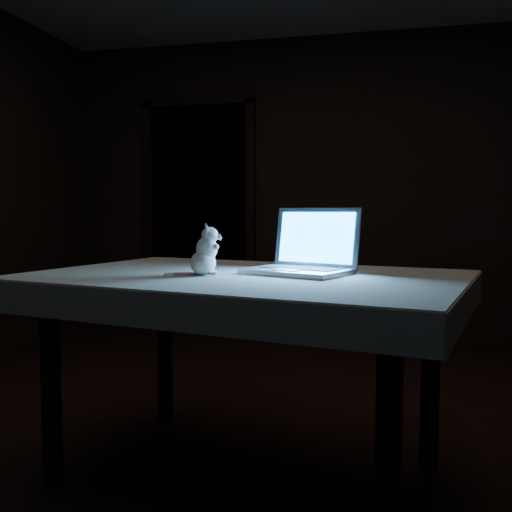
# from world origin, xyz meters

# --- Properties ---
(floor) EXTENTS (5.00, 5.00, 0.00)m
(floor) POSITION_xyz_m (0.00, 0.00, 0.00)
(floor) COLOR black
(floor) RESTS_ON ground
(back_wall) EXTENTS (4.50, 0.04, 2.60)m
(back_wall) POSITION_xyz_m (0.00, 2.50, 1.30)
(back_wall) COLOR black
(back_wall) RESTS_ON ground
(doorway) EXTENTS (1.06, 0.36, 2.13)m
(doorway) POSITION_xyz_m (-1.10, 2.50, 1.06)
(doorway) COLOR black
(doorway) RESTS_ON back_wall
(table) EXTENTS (1.73, 1.31, 0.83)m
(table) POSITION_xyz_m (0.04, -0.31, 0.41)
(table) COLOR black
(table) RESTS_ON floor
(tablecloth) EXTENTS (1.96, 1.64, 0.12)m
(tablecloth) POSITION_xyz_m (0.05, -0.30, 0.78)
(tablecloth) COLOR beige
(tablecloth) RESTS_ON table
(laptop) EXTENTS (0.49, 0.47, 0.27)m
(laptop) POSITION_xyz_m (0.24, -0.27, 0.97)
(laptop) COLOR #A8A8AC
(laptop) RESTS_ON tablecloth
(plush_mouse) EXTENTS (0.18, 0.18, 0.20)m
(plush_mouse) POSITION_xyz_m (-0.11, -0.40, 0.94)
(plush_mouse) COLOR white
(plush_mouse) RESTS_ON tablecloth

